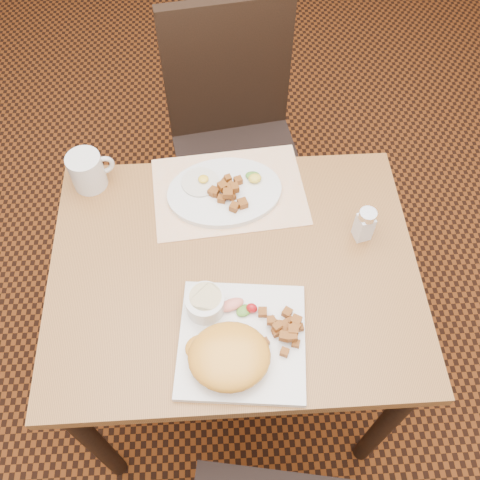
% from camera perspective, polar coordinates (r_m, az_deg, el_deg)
% --- Properties ---
extents(ground, '(8.00, 8.00, 0.00)m').
position_cam_1_polar(ground, '(1.99, -0.44, -13.86)').
color(ground, black).
rests_on(ground, ground).
extents(table, '(0.90, 0.70, 0.75)m').
position_cam_1_polar(table, '(1.40, -0.61, -5.24)').
color(table, '#97602E').
rests_on(table, ground).
extents(chair_far, '(0.48, 0.49, 0.97)m').
position_cam_1_polar(chair_far, '(1.87, -0.58, 11.25)').
color(chair_far, black).
rests_on(chair_far, ground).
extents(placemat, '(0.42, 0.31, 0.00)m').
position_cam_1_polar(placemat, '(1.44, -1.18, 5.23)').
color(placemat, white).
rests_on(placemat, table).
extents(plate_square, '(0.31, 0.31, 0.02)m').
position_cam_1_polar(plate_square, '(1.21, 0.21, -10.70)').
color(plate_square, silver).
rests_on(plate_square, table).
extents(plate_oval, '(0.33, 0.26, 0.02)m').
position_cam_1_polar(plate_oval, '(1.42, -1.66, 5.15)').
color(plate_oval, silver).
rests_on(plate_oval, placemat).
extents(hollandaise_mound, '(0.18, 0.16, 0.07)m').
position_cam_1_polar(hollandaise_mound, '(1.16, -1.24, -12.32)').
color(hollandaise_mound, gold).
rests_on(hollandaise_mound, plate_square).
extents(ramekin, '(0.09, 0.09, 0.05)m').
position_cam_1_polar(ramekin, '(1.22, -3.75, -6.70)').
color(ramekin, silver).
rests_on(ramekin, plate_square).
extents(garnish_sq, '(0.09, 0.06, 0.03)m').
position_cam_1_polar(garnish_sq, '(1.23, -0.12, -7.14)').
color(garnish_sq, '#387223').
rests_on(garnish_sq, plate_square).
extents(fried_egg, '(0.10, 0.10, 0.02)m').
position_cam_1_polar(fried_egg, '(1.43, -4.22, 6.22)').
color(fried_egg, white).
rests_on(fried_egg, plate_oval).
extents(garnish_ov, '(0.05, 0.05, 0.02)m').
position_cam_1_polar(garnish_ov, '(1.43, 1.51, 6.71)').
color(garnish_ov, '#387223').
rests_on(garnish_ov, plate_oval).
extents(salt_shaker, '(0.05, 0.05, 0.10)m').
position_cam_1_polar(salt_shaker, '(1.35, 13.15, 1.66)').
color(salt_shaker, white).
rests_on(salt_shaker, table).
extents(coffee_mug, '(0.12, 0.09, 0.10)m').
position_cam_1_polar(coffee_mug, '(1.47, -15.93, 7.11)').
color(coffee_mug, silver).
rests_on(coffee_mug, table).
extents(home_fries_sq, '(0.10, 0.12, 0.04)m').
position_cam_1_polar(home_fries_sq, '(1.20, 4.65, -9.42)').
color(home_fries_sq, '#924E17').
rests_on(home_fries_sq, plate_square).
extents(home_fries_ov, '(0.11, 0.11, 0.04)m').
position_cam_1_polar(home_fries_ov, '(1.39, -1.21, 5.19)').
color(home_fries_ov, '#924E17').
rests_on(home_fries_ov, plate_oval).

